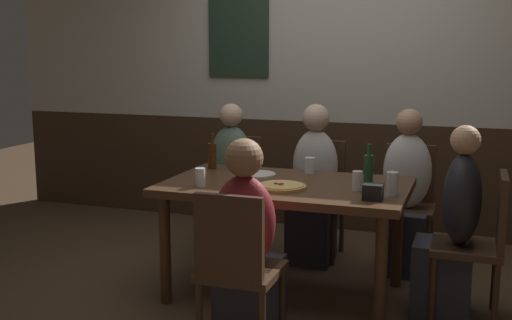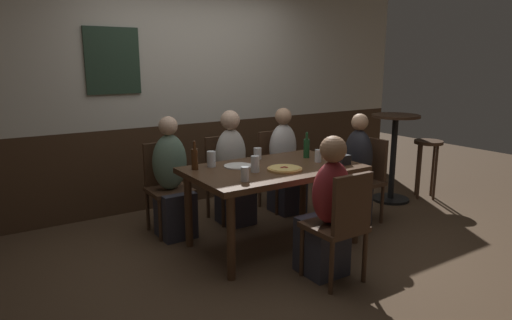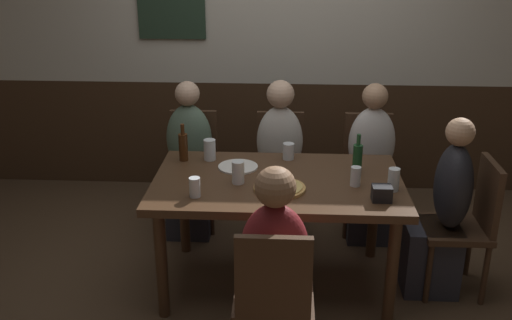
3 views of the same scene
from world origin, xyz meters
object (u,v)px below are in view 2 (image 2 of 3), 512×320
person_mid_far (233,176)px  person_mid_near (326,218)px  beer_bottle_brown (195,158)px  plate_white_large (238,166)px  pizza (285,169)px  beer_glass_tall (318,157)px  side_bar_table (394,151)px  chair_right_far (277,165)px  beer_bottle_green (307,148)px  condiment_caddy (343,160)px  chair_mid_near (341,221)px  chair_mid_far (226,173)px  person_head_east (354,179)px  dining_table (273,176)px  pint_glass_pale (245,175)px  beer_glass_half (339,154)px  highball_clear (255,165)px  tumbler_water (258,154)px  chair_left_far (166,182)px  person_right_far (285,168)px  chair_head_east (365,175)px  bar_stool (428,153)px

person_mid_far → person_mid_near: person_mid_far is taller
beer_bottle_brown → plate_white_large: bearing=-17.0°
pizza → beer_glass_tall: beer_glass_tall is taller
person_mid_far → side_bar_table: (1.99, -0.41, 0.12)m
chair_right_far → beer_bottle_green: size_ratio=3.46×
condiment_caddy → chair_mid_near: bearing=-134.2°
chair_mid_far → chair_right_far: bearing=0.0°
beer_bottle_green → beer_bottle_brown: 1.14m
person_head_east → dining_table: bearing=180.0°
person_mid_near → pint_glass_pale: person_mid_near is taller
beer_glass_half → beer_glass_tall: 0.22m
person_head_east → pint_glass_pale: bearing=-169.5°
highball_clear → beer_glass_tall: highball_clear is taller
chair_mid_far → person_mid_near: 1.60m
tumbler_water → beer_glass_tall: size_ratio=0.92×
person_mid_far → side_bar_table: 2.03m
chair_left_far → person_head_east: person_head_east is taller
person_head_east → beer_glass_half: (-0.34, -0.13, 0.32)m
chair_left_far → beer_glass_tall: (1.14, -0.95, 0.29)m
person_mid_near → beer_glass_half: person_mid_near is taller
person_mid_near → beer_glass_tall: bearing=54.5°
person_head_east → person_right_far: (-0.35, 0.72, 0.01)m
chair_head_east → person_right_far: (-0.51, 0.72, -0.01)m
person_head_east → side_bar_table: 1.03m
bar_stool → highball_clear: bearing=-175.1°
chair_left_far → chair_mid_far: same height
plate_white_large → person_mid_far: bearing=64.3°
dining_table → person_head_east: (1.02, 0.00, -0.18)m
highball_clear → condiment_caddy: (0.83, -0.21, -0.01)m
pizza → beer_glass_half: bearing=2.2°
chair_head_east → chair_mid_far: bearing=143.2°
chair_mid_far → beer_bottle_green: beer_bottle_green is taller
pizza → plate_white_large: 0.43m
beer_glass_tall → beer_bottle_brown: beer_bottle_brown is taller
highball_clear → tumbler_water: highball_clear is taller
dining_table → side_bar_table: side_bar_table is taller
pizza → person_mid_near: bearing=-91.4°
person_right_far → bar_stool: (1.76, -0.56, 0.07)m
highball_clear → pizza: bearing=-18.8°
person_right_far → side_bar_table: bearing=-17.3°
chair_head_east → tumbler_water: 1.21m
person_mid_far → tumbler_water: size_ratio=10.78×
beer_bottle_green → side_bar_table: side_bar_table is taller
person_head_east → plate_white_large: 1.32m
side_bar_table → chair_mid_far: bearing=164.0°
side_bar_table → person_right_far: bearing=162.7°
pizza → pint_glass_pale: (-0.48, -0.12, 0.04)m
beer_glass_half → beer_bottle_brown: (-1.31, 0.42, 0.03)m
dining_table → beer_glass_half: size_ratio=11.12×
tumbler_water → condiment_caddy: size_ratio=0.99×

